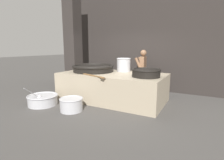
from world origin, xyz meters
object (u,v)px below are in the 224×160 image
object	(u,v)px
giant_wok_near	(93,68)
giant_wok_far	(146,73)
cook	(143,70)
prep_bowl_meat	(71,104)
stock_pot	(124,65)
prep_bowl_vegetables	(43,99)

from	to	relation	value
giant_wok_near	giant_wok_far	world-z (taller)	giant_wok_near
cook	prep_bowl_meat	xyz separation A→B (m)	(-1.13, -2.76, -0.70)
giant_wok_far	stock_pot	size ratio (longest dim) A/B	1.63
stock_pot	prep_bowl_meat	bearing A→B (deg)	-107.15
stock_pot	prep_bowl_meat	distance (m)	2.38
giant_wok_far	prep_bowl_vegetables	distance (m)	3.26
stock_pot	giant_wok_far	bearing A→B (deg)	-36.32
prep_bowl_vegetables	giant_wok_near	bearing A→B (deg)	60.75
giant_wok_far	stock_pot	xyz separation A→B (m)	(-1.08, 0.79, 0.12)
stock_pot	cook	bearing A→B (deg)	53.86
giant_wok_far	stock_pot	bearing A→B (deg)	143.68
cook	prep_bowl_vegetables	xyz separation A→B (m)	(-2.27, -2.78, -0.73)
cook	giant_wok_near	bearing A→B (deg)	35.09
cook	prep_bowl_vegetables	bearing A→B (deg)	44.39
giant_wok_near	giant_wok_far	bearing A→B (deg)	-6.21
prep_bowl_vegetables	prep_bowl_meat	bearing A→B (deg)	1.01
prep_bowl_vegetables	prep_bowl_meat	size ratio (longest dim) A/B	1.79
stock_pot	prep_bowl_meat	world-z (taller)	stock_pot
giant_wok_far	cook	world-z (taller)	cook
cook	prep_bowl_vegetables	world-z (taller)	cook
giant_wok_near	giant_wok_far	distance (m)	2.00
stock_pot	cook	distance (m)	0.87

